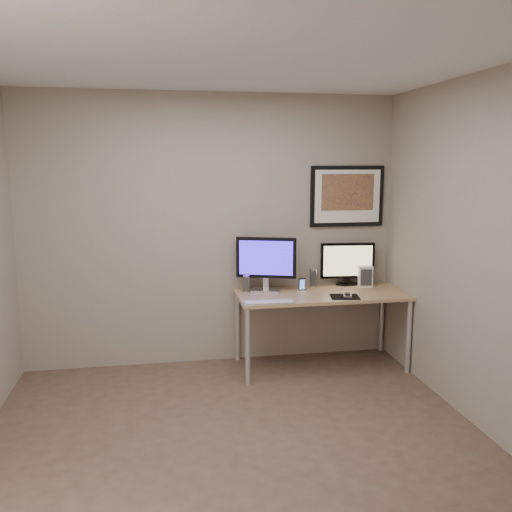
% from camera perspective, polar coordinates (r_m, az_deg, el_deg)
% --- Properties ---
extents(floor, '(3.60, 3.60, 0.00)m').
position_cam_1_polar(floor, '(4.01, -1.89, -19.33)').
color(floor, '#4B382F').
rests_on(floor, ground).
extents(room, '(3.60, 3.60, 3.60)m').
position_cam_1_polar(room, '(3.96, -2.98, 5.32)').
color(room, white).
rests_on(room, ground).
extents(desk, '(1.60, 0.70, 0.73)m').
position_cam_1_polar(desk, '(5.21, 6.86, -4.56)').
color(desk, '#966748').
rests_on(desk, floor).
extents(framed_art, '(0.75, 0.04, 0.60)m').
position_cam_1_polar(framed_art, '(5.48, 9.57, 6.24)').
color(framed_art, black).
rests_on(framed_art, room).
extents(monitor_large, '(0.56, 0.26, 0.52)m').
position_cam_1_polar(monitor_large, '(5.15, 1.07, -0.59)').
color(monitor_large, '#AEAEB3').
rests_on(monitor_large, desk).
extents(monitor_tv, '(0.55, 0.15, 0.43)m').
position_cam_1_polar(monitor_tv, '(5.51, 9.61, -0.69)').
color(monitor_tv, black).
rests_on(monitor_tv, desk).
extents(speaker_left, '(0.08, 0.08, 0.16)m').
position_cam_1_polar(speaker_left, '(5.17, -1.03, -2.93)').
color(speaker_left, '#AEAEB3').
rests_on(speaker_left, desk).
extents(speaker_right, '(0.09, 0.09, 0.18)m').
position_cam_1_polar(speaker_right, '(5.43, 6.05, -2.28)').
color(speaker_right, '#AEAEB3').
rests_on(speaker_right, desk).
extents(phone_dock, '(0.07, 0.07, 0.14)m').
position_cam_1_polar(phone_dock, '(5.18, 4.85, -3.07)').
color(phone_dock, black).
rests_on(phone_dock, desk).
extents(keyboard, '(0.45, 0.13, 0.02)m').
position_cam_1_polar(keyboard, '(4.79, 1.34, -4.87)').
color(keyboard, '#B8B8BC').
rests_on(keyboard, desk).
extents(mousepad, '(0.30, 0.28, 0.00)m').
position_cam_1_polar(mousepad, '(5.06, 9.32, -4.26)').
color(mousepad, black).
rests_on(mousepad, desk).
extents(mouse, '(0.10, 0.13, 0.04)m').
position_cam_1_polar(mouse, '(5.06, 9.60, -4.03)').
color(mouse, black).
rests_on(mouse, mousepad).
extents(fan_unit, '(0.15, 0.12, 0.21)m').
position_cam_1_polar(fan_unit, '(5.49, 11.44, -2.11)').
color(fan_unit, silver).
rests_on(fan_unit, desk).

